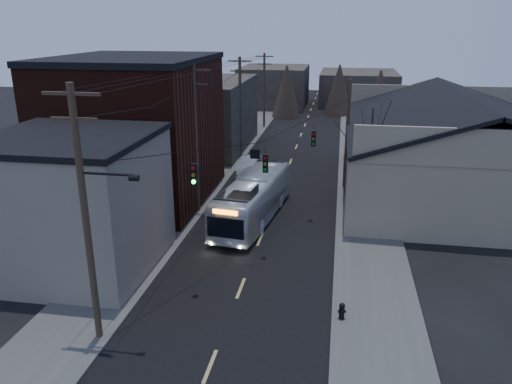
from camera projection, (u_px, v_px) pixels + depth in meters
road_surface at (288, 167)px, 45.19m from camera, size 9.00×110.00×0.02m
sidewalk_left at (218, 164)px, 46.21m from camera, size 4.00×110.00×0.12m
sidewalk_right at (361, 170)px, 44.15m from camera, size 4.00×110.00×0.12m
building_clapboard at (74, 205)px, 25.90m from camera, size 8.00×8.00×7.00m
building_brick at (136, 132)px, 35.83m from camera, size 10.00×12.00×10.00m
building_left_far at (203, 115)px, 51.17m from camera, size 9.00×14.00×7.00m
warehouse at (453, 159)px, 37.60m from camera, size 16.16×20.60×7.73m
building_far_left at (274, 86)px, 77.84m from camera, size 10.00×12.00×6.00m
building_far_right at (358, 87)px, 80.61m from camera, size 12.00×14.00×5.00m
bare_tree at (369, 161)px, 33.67m from camera, size 0.40×0.40×7.20m
utility_lines at (242, 125)px, 38.62m from camera, size 11.24×45.28×10.50m
bus at (253, 199)px, 32.76m from camera, size 3.84×10.98×3.00m
parked_car at (250, 165)px, 43.15m from camera, size 1.88×4.61×1.49m
fire_hydrant at (342, 310)px, 21.82m from camera, size 0.37×0.26×0.77m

